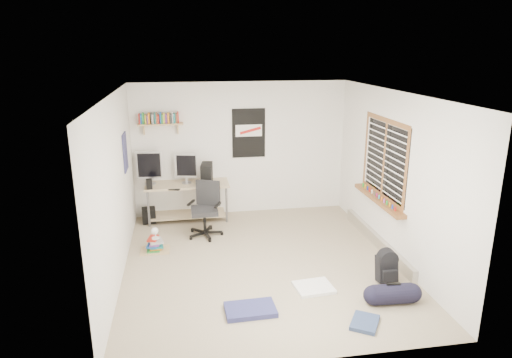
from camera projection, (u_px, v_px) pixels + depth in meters
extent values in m
cube|color=gray|center=(261.00, 263.00, 6.81)|extent=(4.00, 4.50, 0.01)
cube|color=white|center=(262.00, 93.00, 6.10)|extent=(4.00, 4.50, 0.01)
cube|color=silver|center=(241.00, 149.00, 8.59)|extent=(4.00, 0.01, 2.50)
cube|color=silver|center=(115.00, 190.00, 6.14)|extent=(0.01, 4.50, 2.50)
cube|color=silver|center=(394.00, 176.00, 6.77)|extent=(0.01, 4.50, 2.50)
cube|color=#BDB583|center=(188.00, 201.00, 8.44)|extent=(1.65, 1.22, 0.69)
cube|color=#B2B3B7|center=(150.00, 172.00, 8.17)|extent=(0.45, 0.15, 0.49)
cube|color=#B5B4B9|center=(186.00, 173.00, 8.26)|extent=(0.40, 0.18, 0.43)
cube|color=black|center=(207.00, 175.00, 8.16)|extent=(0.24, 0.42, 0.41)
cube|color=black|center=(170.00, 189.00, 8.04)|extent=(0.40, 0.27, 0.02)
cube|color=black|center=(149.00, 185.00, 7.96)|extent=(0.11, 0.11, 0.20)
cube|color=black|center=(207.00, 180.00, 8.21)|extent=(0.13, 0.13, 0.20)
cube|color=black|center=(204.00, 208.00, 7.66)|extent=(0.80, 0.80, 0.93)
cube|color=tan|center=(161.00, 124.00, 8.11)|extent=(0.80, 0.22, 0.24)
cube|color=black|center=(249.00, 133.00, 8.51)|extent=(0.62, 0.03, 0.92)
cube|color=navy|center=(125.00, 152.00, 7.21)|extent=(0.02, 0.42, 0.60)
cube|color=brown|center=(383.00, 159.00, 6.99)|extent=(0.10, 1.50, 1.26)
cube|color=#B7B2A8|center=(377.00, 240.00, 7.37)|extent=(0.08, 2.50, 0.18)
cube|color=black|center=(387.00, 268.00, 6.22)|extent=(0.27, 0.22, 0.36)
cylinder|color=black|center=(393.00, 293.00, 5.70)|extent=(0.27, 0.27, 0.50)
cube|color=white|center=(314.00, 287.00, 6.08)|extent=(0.53, 0.46, 0.04)
cube|color=navy|center=(250.00, 310.00, 5.54)|extent=(0.62, 0.41, 0.07)
cube|color=navy|center=(365.00, 323.00, 5.29)|extent=(0.45, 0.48, 0.05)
cube|color=brown|center=(155.00, 242.00, 7.18)|extent=(0.54, 0.49, 0.30)
cube|color=silver|center=(155.00, 229.00, 7.10)|extent=(0.19, 0.24, 0.20)
cube|color=black|center=(149.00, 215.00, 8.33)|extent=(0.26, 0.26, 0.27)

